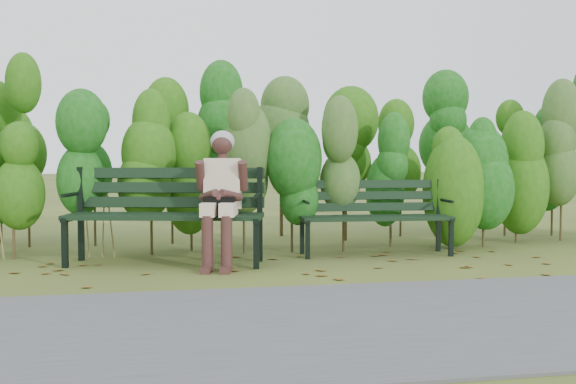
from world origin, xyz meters
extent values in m
plane|color=#424E24|center=(0.00, 0.00, 0.00)|extent=(80.00, 80.00, 0.00)
cube|color=#474749|center=(0.00, -2.20, 0.01)|extent=(60.00, 2.50, 0.01)
cylinder|color=#47381E|center=(-2.75, 1.30, 0.40)|extent=(0.03, 0.03, 0.80)
ellipsoid|color=#275F12|center=(-2.75, 1.30, 1.04)|extent=(0.64, 0.64, 1.44)
cylinder|color=#47381E|center=(-2.14, 1.30, 0.40)|extent=(0.03, 0.03, 0.80)
ellipsoid|color=#275F12|center=(-2.14, 1.30, 1.04)|extent=(0.64, 0.64, 1.44)
cylinder|color=#47381E|center=(-1.53, 1.30, 0.40)|extent=(0.03, 0.03, 0.80)
ellipsoid|color=#275F12|center=(-1.53, 1.30, 1.04)|extent=(0.64, 0.64, 1.44)
cylinder|color=#47381E|center=(-0.92, 1.30, 0.40)|extent=(0.03, 0.03, 0.80)
ellipsoid|color=#275F12|center=(-0.92, 1.30, 1.04)|extent=(0.64, 0.64, 1.44)
cylinder|color=#47381E|center=(-0.31, 1.30, 0.40)|extent=(0.03, 0.03, 0.80)
ellipsoid|color=#275F12|center=(-0.31, 1.30, 1.04)|extent=(0.64, 0.64, 1.44)
cylinder|color=#47381E|center=(0.31, 1.30, 0.40)|extent=(0.03, 0.03, 0.80)
ellipsoid|color=#275F12|center=(0.31, 1.30, 1.04)|extent=(0.64, 0.64, 1.44)
cylinder|color=#47381E|center=(0.92, 1.30, 0.40)|extent=(0.03, 0.03, 0.80)
ellipsoid|color=#275F12|center=(0.92, 1.30, 1.04)|extent=(0.64, 0.64, 1.44)
cylinder|color=#47381E|center=(1.53, 1.30, 0.40)|extent=(0.03, 0.03, 0.80)
ellipsoid|color=#275F12|center=(1.53, 1.30, 1.04)|extent=(0.64, 0.64, 1.44)
cylinder|color=#47381E|center=(2.14, 1.30, 0.40)|extent=(0.03, 0.03, 0.80)
ellipsoid|color=#275F12|center=(2.14, 1.30, 1.04)|extent=(0.64, 0.64, 1.44)
cylinder|color=#47381E|center=(2.75, 1.30, 0.40)|extent=(0.03, 0.03, 0.80)
ellipsoid|color=#275F12|center=(2.75, 1.30, 1.04)|extent=(0.64, 0.64, 1.44)
cylinder|color=#47381E|center=(3.36, 1.30, 0.40)|extent=(0.03, 0.03, 0.80)
ellipsoid|color=#275F12|center=(3.36, 1.30, 1.04)|extent=(0.64, 0.64, 1.44)
cylinder|color=#47381E|center=(3.98, 1.30, 0.40)|extent=(0.03, 0.03, 0.80)
ellipsoid|color=#275F12|center=(3.98, 1.30, 1.04)|extent=(0.64, 0.64, 1.44)
cylinder|color=#47381E|center=(-2.69, 2.30, 0.55)|extent=(0.04, 0.04, 1.10)
ellipsoid|color=#10570D|center=(-2.69, 2.30, 1.43)|extent=(0.70, 0.70, 1.98)
cylinder|color=#47381E|center=(-1.92, 2.30, 0.55)|extent=(0.04, 0.04, 1.10)
ellipsoid|color=#10570D|center=(-1.92, 2.30, 1.43)|extent=(0.70, 0.70, 1.98)
cylinder|color=#47381E|center=(-1.15, 2.30, 0.55)|extent=(0.04, 0.04, 1.10)
ellipsoid|color=#10570D|center=(-1.15, 2.30, 1.43)|extent=(0.70, 0.70, 1.98)
cylinder|color=#47381E|center=(-0.38, 2.30, 0.55)|extent=(0.04, 0.04, 1.10)
ellipsoid|color=#10570D|center=(-0.38, 2.30, 1.43)|extent=(0.70, 0.70, 1.98)
cylinder|color=#47381E|center=(0.38, 2.30, 0.55)|extent=(0.04, 0.04, 1.10)
ellipsoid|color=#10570D|center=(0.38, 2.30, 1.43)|extent=(0.70, 0.70, 1.98)
cylinder|color=#47381E|center=(1.15, 2.30, 0.55)|extent=(0.04, 0.04, 1.10)
ellipsoid|color=#10570D|center=(1.15, 2.30, 1.43)|extent=(0.70, 0.70, 1.98)
cylinder|color=#47381E|center=(1.92, 2.30, 0.55)|extent=(0.04, 0.04, 1.10)
ellipsoid|color=#10570D|center=(1.92, 2.30, 1.43)|extent=(0.70, 0.70, 1.98)
cylinder|color=#47381E|center=(2.69, 2.30, 0.55)|extent=(0.04, 0.04, 1.10)
ellipsoid|color=#10570D|center=(2.69, 2.30, 1.43)|extent=(0.70, 0.70, 1.98)
cylinder|color=#47381E|center=(3.46, 2.30, 0.55)|extent=(0.04, 0.04, 1.10)
ellipsoid|color=#10570D|center=(3.46, 2.30, 1.43)|extent=(0.70, 0.70, 1.98)
cylinder|color=#47381E|center=(4.22, 2.30, 0.55)|extent=(0.04, 0.04, 1.10)
ellipsoid|color=#10570D|center=(4.22, 2.30, 1.43)|extent=(0.70, 0.70, 1.98)
cube|color=brown|center=(-0.84, -0.85, 0.00)|extent=(0.10, 0.09, 0.01)
cube|color=brown|center=(1.40, -0.34, 0.00)|extent=(0.11, 0.11, 0.01)
cube|color=brown|center=(1.38, -0.04, 0.00)|extent=(0.11, 0.11, 0.01)
cube|color=brown|center=(1.24, -0.32, 0.00)|extent=(0.09, 0.10, 0.01)
cube|color=brown|center=(-1.07, 0.19, 0.00)|extent=(0.11, 0.11, 0.01)
cube|color=brown|center=(-1.01, -0.69, 0.00)|extent=(0.10, 0.08, 0.01)
cube|color=brown|center=(-0.14, 0.85, 0.00)|extent=(0.11, 0.11, 0.01)
cube|color=brown|center=(-2.64, 0.96, 0.00)|extent=(0.11, 0.11, 0.01)
cube|color=brown|center=(-0.45, -1.15, 0.00)|extent=(0.11, 0.11, 0.01)
cube|color=brown|center=(-2.27, 0.31, 0.00)|extent=(0.09, 0.11, 0.01)
cube|color=brown|center=(-0.80, 0.66, 0.00)|extent=(0.11, 0.11, 0.01)
cube|color=brown|center=(-0.64, 0.55, 0.00)|extent=(0.11, 0.10, 0.01)
cube|color=brown|center=(-0.62, -0.84, 0.00)|extent=(0.11, 0.11, 0.01)
cube|color=brown|center=(-0.73, -0.31, 0.00)|extent=(0.09, 0.10, 0.01)
cube|color=brown|center=(2.39, -0.85, 0.00)|extent=(0.09, 0.11, 0.01)
cube|color=brown|center=(-0.86, 0.12, 0.00)|extent=(0.11, 0.11, 0.01)
cube|color=brown|center=(-2.13, 0.54, 0.00)|extent=(0.10, 0.08, 0.01)
cube|color=brown|center=(-2.50, 0.99, 0.00)|extent=(0.11, 0.10, 0.01)
cube|color=brown|center=(-1.56, -0.33, 0.00)|extent=(0.10, 0.11, 0.01)
cube|color=brown|center=(1.79, 0.66, 0.00)|extent=(0.11, 0.11, 0.01)
cube|color=brown|center=(2.02, 0.73, 0.00)|extent=(0.11, 0.11, 0.01)
cube|color=brown|center=(-2.64, 0.95, 0.00)|extent=(0.10, 0.11, 0.01)
cube|color=brown|center=(-2.63, -0.11, 0.00)|extent=(0.11, 0.11, 0.01)
cube|color=brown|center=(2.18, -1.06, 0.00)|extent=(0.10, 0.11, 0.01)
cube|color=brown|center=(-1.73, -0.37, 0.00)|extent=(0.09, 0.10, 0.01)
cube|color=brown|center=(-0.93, 0.10, 0.00)|extent=(0.08, 0.10, 0.01)
cube|color=brown|center=(-1.12, -1.09, 0.00)|extent=(0.10, 0.09, 0.01)
cube|color=brown|center=(-0.67, 0.31, 0.00)|extent=(0.11, 0.11, 0.01)
cube|color=brown|center=(-0.61, -0.16, 0.00)|extent=(0.11, 0.11, 0.01)
cube|color=brown|center=(-0.17, -0.42, 0.00)|extent=(0.11, 0.11, 0.01)
cube|color=brown|center=(2.86, -0.12, 0.00)|extent=(0.08, 0.09, 0.01)
cube|color=brown|center=(-0.73, 0.68, 0.00)|extent=(0.11, 0.11, 0.01)
cube|color=brown|center=(2.33, -1.01, 0.00)|extent=(0.11, 0.11, 0.01)
cube|color=brown|center=(-0.60, -0.32, 0.00)|extent=(0.08, 0.10, 0.01)
cube|color=brown|center=(-0.66, 0.17, 0.00)|extent=(0.11, 0.11, 0.01)
cube|color=brown|center=(0.42, -0.53, 0.00)|extent=(0.11, 0.11, 0.01)
cube|color=brown|center=(-0.98, -0.43, 0.00)|extent=(0.11, 0.11, 0.01)
cube|color=black|center=(-1.31, 0.32, 0.50)|extent=(1.99, 0.58, 0.04)
cube|color=black|center=(-1.28, 0.46, 0.50)|extent=(1.99, 0.58, 0.04)
cube|color=black|center=(-1.25, 0.59, 0.50)|extent=(1.99, 0.58, 0.04)
cube|color=black|center=(-1.21, 0.73, 0.50)|extent=(1.99, 0.58, 0.04)
cube|color=black|center=(-1.19, 0.83, 0.63)|extent=(1.98, 0.52, 0.12)
cube|color=black|center=(-1.19, 0.85, 0.78)|extent=(1.98, 0.52, 0.12)
cube|color=black|center=(-1.18, 0.86, 0.94)|extent=(1.98, 0.52, 0.12)
cube|color=black|center=(-2.25, 0.53, 0.25)|extent=(0.07, 0.07, 0.50)
cube|color=black|center=(-2.14, 0.99, 0.50)|extent=(0.07, 0.07, 1.01)
cube|color=black|center=(-2.20, 0.74, 0.48)|extent=(0.18, 0.56, 0.04)
cylinder|color=black|center=(-2.21, 0.69, 0.73)|extent=(0.13, 0.42, 0.04)
cube|color=black|center=(-0.37, 0.09, 0.25)|extent=(0.07, 0.07, 0.50)
cube|color=black|center=(-0.26, 0.56, 0.50)|extent=(0.07, 0.07, 1.01)
cube|color=black|center=(-0.32, 0.31, 0.48)|extent=(0.18, 0.56, 0.04)
cylinder|color=black|center=(-0.34, 0.25, 0.73)|extent=(0.13, 0.42, 0.04)
cube|color=black|center=(1.08, 0.57, 0.43)|extent=(1.71, 0.22, 0.04)
cube|color=black|center=(1.09, 0.69, 0.43)|extent=(1.71, 0.22, 0.04)
cube|color=black|center=(1.10, 0.81, 0.43)|extent=(1.71, 0.22, 0.04)
cube|color=black|center=(1.11, 0.93, 0.43)|extent=(1.71, 0.22, 0.04)
cube|color=black|center=(1.11, 1.01, 0.53)|extent=(1.70, 0.17, 0.10)
cube|color=black|center=(1.11, 1.03, 0.66)|extent=(1.70, 0.17, 0.10)
cube|color=black|center=(1.12, 1.04, 0.79)|extent=(1.70, 0.17, 0.10)
cube|color=black|center=(0.27, 0.62, 0.21)|extent=(0.05, 0.05, 0.43)
cube|color=black|center=(0.30, 1.02, 0.43)|extent=(0.05, 0.05, 0.85)
cube|color=black|center=(0.28, 0.80, 0.41)|extent=(0.08, 0.48, 0.04)
cylinder|color=black|center=(0.28, 0.76, 0.62)|extent=(0.06, 0.36, 0.03)
cube|color=black|center=(1.89, 0.51, 0.21)|extent=(0.05, 0.05, 0.43)
cube|color=black|center=(1.92, 0.91, 0.43)|extent=(0.05, 0.05, 0.85)
cube|color=black|center=(1.91, 0.70, 0.41)|extent=(0.08, 0.48, 0.04)
cylinder|color=black|center=(1.90, 0.65, 0.62)|extent=(0.06, 0.36, 0.03)
cube|color=beige|center=(-0.82, 0.20, 0.60)|extent=(0.24, 0.46, 0.13)
cube|color=beige|center=(-0.64, 0.16, 0.60)|extent=(0.24, 0.46, 0.13)
cylinder|color=#42231F|center=(-0.86, 0.03, 0.27)|extent=(0.14, 0.14, 0.55)
cylinder|color=#42231F|center=(-0.68, -0.01, 0.27)|extent=(0.14, 0.14, 0.55)
cube|color=#42231F|center=(-0.88, -0.05, 0.03)|extent=(0.14, 0.22, 0.06)
cube|color=#42231F|center=(-0.70, -0.09, 0.03)|extent=(0.14, 0.22, 0.06)
cube|color=beige|center=(-0.67, 0.45, 0.83)|extent=(0.42, 0.34, 0.54)
cylinder|color=#42231F|center=(-0.67, 0.43, 1.11)|extent=(0.09, 0.09, 0.10)
sphere|color=#42231F|center=(-0.67, 0.42, 1.25)|extent=(0.22, 0.22, 0.22)
ellipsoid|color=gray|center=(-0.67, 0.44, 1.27)|extent=(0.25, 0.24, 0.23)
cylinder|color=#42231F|center=(-0.90, 0.42, 0.92)|extent=(0.14, 0.23, 0.32)
cylinder|color=#42231F|center=(-0.48, 0.32, 0.92)|extent=(0.14, 0.23, 0.32)
cylinder|color=#42231F|center=(-0.82, 0.26, 0.73)|extent=(0.19, 0.29, 0.14)
cylinder|color=#42231F|center=(-0.61, 0.21, 0.73)|extent=(0.27, 0.24, 0.14)
sphere|color=#42231F|center=(-0.73, 0.18, 0.71)|extent=(0.11, 0.11, 0.11)
cube|color=black|center=(-0.73, 0.19, 0.64)|extent=(0.33, 0.19, 0.17)
camera|label=1|loc=(-1.36, -6.50, 1.12)|focal=42.00mm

